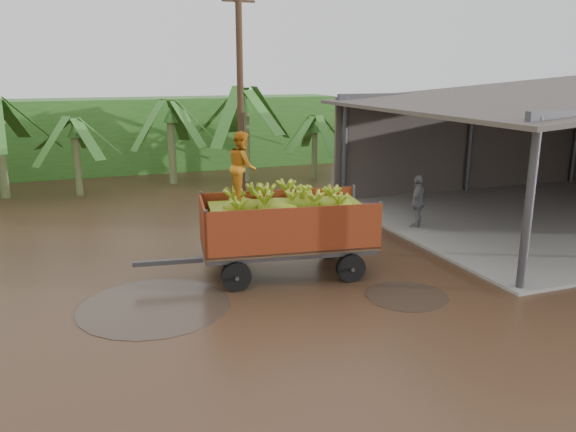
% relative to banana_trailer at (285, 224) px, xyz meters
% --- Properties ---
extents(ground, '(100.00, 100.00, 0.00)m').
position_rel_banana_trailer_xyz_m(ground, '(-0.58, 0.74, -1.29)').
color(ground, black).
rests_on(ground, ground).
extents(packing_shed, '(12.78, 10.80, 4.76)m').
position_rel_banana_trailer_xyz_m(packing_shed, '(11.19, 2.51, 1.22)').
color(packing_shed, gray).
rests_on(packing_shed, ground).
extents(hedge_north, '(22.00, 3.00, 3.60)m').
position_rel_banana_trailer_xyz_m(hedge_north, '(-2.58, 16.74, 0.51)').
color(hedge_north, '#2D661E').
rests_on(hedge_north, ground).
extents(banana_trailer, '(5.91, 2.60, 3.58)m').
position_rel_banana_trailer_xyz_m(banana_trailer, '(0.00, 0.00, 0.00)').
color(banana_trailer, '#A13417').
rests_on(banana_trailer, ground).
extents(man_blue, '(0.71, 0.59, 1.65)m').
position_rel_banana_trailer_xyz_m(man_blue, '(-1.44, 1.98, -0.46)').
color(man_blue, '#7CA2E2').
rests_on(man_blue, ground).
extents(man_grey, '(1.06, 0.99, 1.75)m').
position_rel_banana_trailer_xyz_m(man_grey, '(5.37, 2.39, -0.41)').
color(man_grey, slate).
rests_on(man_grey, ground).
extents(utility_pole, '(1.20, 0.24, 7.90)m').
position_rel_banana_trailer_xyz_m(utility_pole, '(1.09, 7.79, 2.72)').
color(utility_pole, '#47301E').
rests_on(utility_pole, ground).
extents(banana_plants, '(24.01, 20.62, 4.40)m').
position_rel_banana_trailer_xyz_m(banana_plants, '(-5.69, 7.96, 0.57)').
color(banana_plants, '#2D661E').
rests_on(banana_plants, ground).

